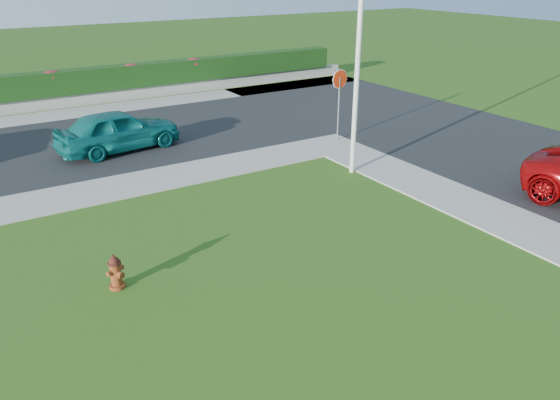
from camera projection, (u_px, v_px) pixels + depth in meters
ground at (318, 331)px, 10.13m from camera, size 120.00×120.00×0.00m
street_right at (531, 159)px, 19.05m from camera, size 8.00×32.00×0.04m
curb_corner at (330, 145)px, 20.53m from camera, size 2.00×2.00×0.04m
sidewalk_beyond at (54, 116)px, 24.45m from camera, size 34.00×2.00×0.04m
retaining_wall at (46, 103)px, 25.51m from camera, size 34.00×0.40×0.60m
hedge at (43, 85)px, 25.25m from camera, size 32.00×0.90×1.10m
fire_hydrant at (116, 272)px, 11.35m from camera, size 0.40×0.38×0.78m
sedan_teal at (118, 130)px, 19.60m from camera, size 4.59×2.36×1.49m
utility_pole at (357, 81)px, 16.71m from camera, size 0.16×0.16×5.98m
stop_sign at (340, 88)px, 20.27m from camera, size 0.75×0.11×2.74m
flower_clump_d at (51, 77)px, 25.25m from camera, size 1.11×0.71×0.55m
flower_clump_e at (131, 69)px, 27.07m from camera, size 1.08×0.70×0.54m
flower_clump_f at (194, 63)px, 28.70m from camera, size 1.12×0.72×0.56m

